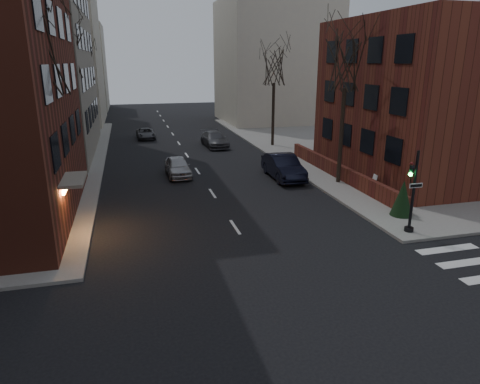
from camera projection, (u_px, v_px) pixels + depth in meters
name	position (u px, v px, depth m)	size (l,w,h in m)	color
sidewalk_far_right	(459.00, 140.00, 45.39)	(44.00, 44.00, 0.15)	gray
building_right_brick	(434.00, 99.00, 30.61)	(12.00, 14.00, 11.00)	maroon
low_wall_right	(338.00, 171.00, 30.29)	(0.35, 16.00, 1.00)	maroon
building_distant_la	(42.00, 54.00, 55.28)	(14.00, 16.00, 18.00)	#B6AC9A
building_distant_ra	(274.00, 62.00, 58.18)	(14.00, 14.00, 16.00)	#B6AC9A
building_distant_lb	(74.00, 68.00, 72.07)	(10.00, 12.00, 14.00)	#B6AC9A
traffic_signal	(412.00, 197.00, 20.34)	(0.76, 0.44, 4.00)	black
tree_left_a	(32.00, 52.00, 19.00)	(4.18, 4.18, 10.26)	#2D231C
tree_left_b	(65.00, 49.00, 29.97)	(4.40, 4.40, 10.80)	#2D231C
tree_left_c	(84.00, 62.00, 43.18)	(3.96, 3.96, 9.72)	#2D231C
tree_right_a	(346.00, 62.00, 27.08)	(3.96, 3.96, 9.72)	#2D231C
tree_right_b	(274.00, 67.00, 40.16)	(3.74, 3.74, 9.18)	#2D231C
streetlamp_near	(76.00, 123.00, 27.79)	(0.36, 0.36, 6.28)	black
streetlamp_far	(95.00, 98.00, 46.29)	(0.36, 0.36, 6.28)	black
parked_sedan	(283.00, 167.00, 30.57)	(1.82, 5.23, 1.72)	black
car_lane_silver	(178.00, 167.00, 31.27)	(1.67, 4.14, 1.41)	#9C9CA1
car_lane_gray	(215.00, 139.00, 42.00)	(2.05, 5.05, 1.47)	#414146
car_lane_far	(146.00, 134.00, 46.38)	(1.85, 4.01, 1.11)	#404045
sandwich_board	(376.00, 181.00, 27.83)	(0.41, 0.57, 0.91)	white
evergreen_shrub	(403.00, 198.00, 22.74)	(1.16, 1.16, 1.94)	black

